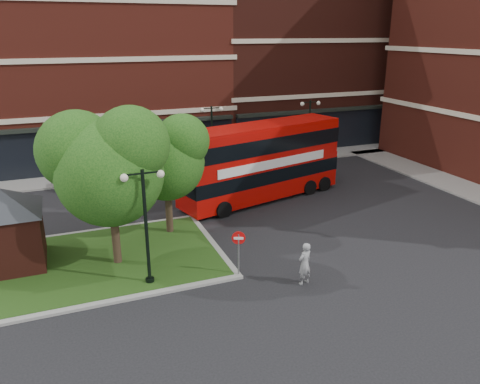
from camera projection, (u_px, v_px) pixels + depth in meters
name	position (u px, v px, depth m)	size (l,w,h in m)	color
ground	(271.00, 264.00, 21.27)	(120.00, 120.00, 0.00)	black
pavement_far	(180.00, 169.00, 35.76)	(44.00, 3.00, 0.12)	slate
terrace_far_left	(55.00, 71.00, 37.32)	(26.00, 12.00, 14.00)	maroon
terrace_far_right	(299.00, 53.00, 44.62)	(18.00, 12.00, 16.00)	#471911
traffic_island	(83.00, 264.00, 21.12)	(12.60, 7.60, 0.15)	gray
kiosk	(3.00, 219.00, 20.22)	(6.51, 6.51, 3.60)	#471911
tree_island_west	(106.00, 162.00, 19.69)	(5.40, 4.71, 7.21)	#2D2116
tree_island_east	(164.00, 155.00, 23.10)	(4.46, 3.90, 6.29)	#2D2116
lamp_island	(146.00, 222.00, 18.62)	(1.72, 0.36, 5.00)	black
lamp_far_left	(212.00, 136.00, 33.79)	(1.72, 0.36, 5.00)	black
lamp_far_right	(309.00, 128.00, 36.57)	(1.72, 0.36, 5.00)	black
bus	(262.00, 157.00, 28.72)	(11.11, 5.08, 4.14)	#AA0A06
woman	(305.00, 264.00, 19.32)	(0.68, 0.44, 1.86)	gray
car_silver	(97.00, 175.00, 31.60)	(1.84, 4.57, 1.56)	silver
car_white	(273.00, 158.00, 36.20)	(1.43, 4.11, 1.35)	silver
no_entry_sign	(239.00, 245.00, 19.72)	(0.55, 0.27, 2.10)	slate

